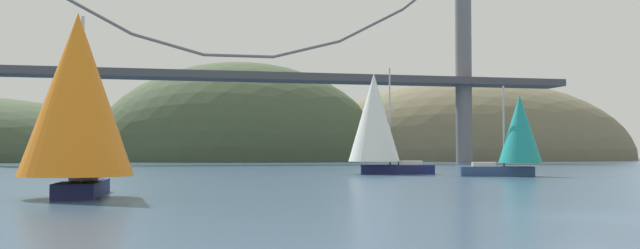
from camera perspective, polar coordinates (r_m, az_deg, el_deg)
ground_plane at (r=23.53m, az=20.48°, el=-6.94°), size 360.00×360.00×0.00m
headland_right at (r=170.91m, az=12.30°, el=-2.82°), size 81.43×44.00×37.83m
headland_center at (r=155.62m, az=-6.37°, el=-2.92°), size 64.17×44.00×42.93m
suspension_bridge at (r=116.11m, az=-6.52°, el=4.57°), size 114.22×6.00×35.34m
sailboat_white_mainsail at (r=64.35m, az=4.47°, el=0.30°), size 8.22×5.63×9.58m
sailboat_teal_sail at (r=60.33m, az=15.48°, el=-0.71°), size 7.02×4.74×7.42m
sailboat_orange_sail at (r=32.54m, az=-18.82°, el=1.95°), size 5.00×7.99×8.14m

